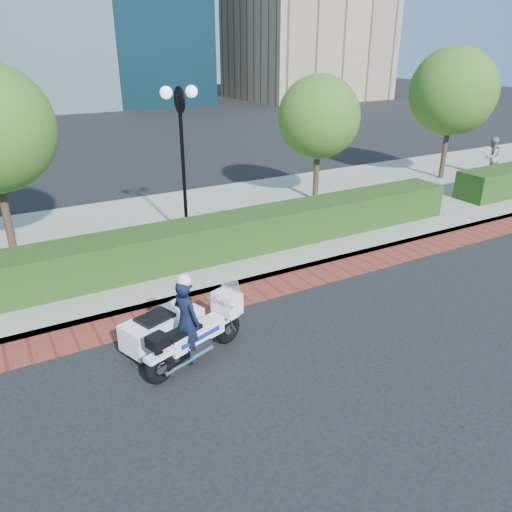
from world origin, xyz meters
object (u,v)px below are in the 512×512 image
tree_c (319,117)px  tree_d (453,91)px  police_motorcycle (179,327)px  lamppost (182,140)px  pedestrian (491,157)px

tree_c → tree_d: (6.50, 0.00, 0.56)m
tree_c → police_motorcycle: (-7.82, -6.59, -2.42)m
tree_c → tree_d: size_ratio=0.83×
lamppost → tree_d: size_ratio=0.82×
tree_c → pedestrian: tree_c is taller
tree_c → police_motorcycle: 10.51m
lamppost → tree_c: 5.65m
tree_c → tree_d: bearing=0.0°
lamppost → tree_c: tree_c is taller
lamppost → tree_c: size_ratio=0.98×
tree_d → pedestrian: 3.36m
lamppost → tree_c: (5.50, 1.30, 0.09)m
tree_c → lamppost: bearing=-166.7°
tree_c → pedestrian: bearing=-5.8°
tree_d → police_motorcycle: tree_d is taller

